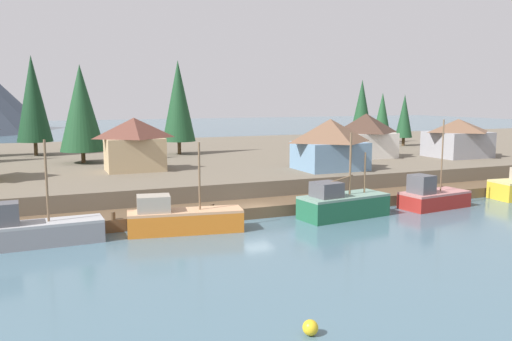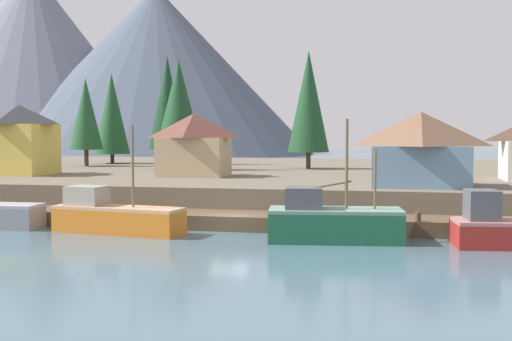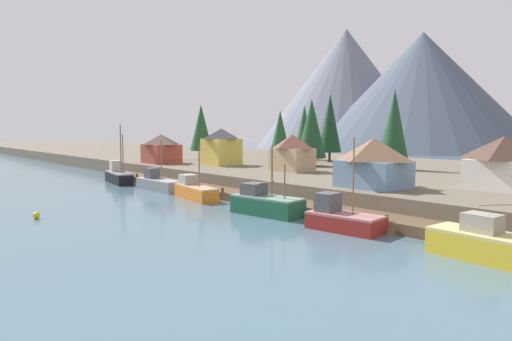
% 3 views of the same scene
% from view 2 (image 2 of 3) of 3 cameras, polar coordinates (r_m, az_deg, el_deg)
% --- Properties ---
extents(ground_plane, '(400.00, 400.00, 1.00)m').
position_cam_2_polar(ground_plane, '(62.94, 2.22, -3.09)').
color(ground_plane, '#476675').
extents(dock, '(80.00, 4.00, 1.60)m').
position_cam_2_polar(dock, '(45.32, -1.72, -4.32)').
color(dock, brown).
rests_on(dock, ground_plane).
extents(shoreline_bank, '(400.00, 56.00, 2.50)m').
position_cam_2_polar(shoreline_bank, '(74.59, 3.81, -0.74)').
color(shoreline_bank, '#665B4C').
rests_on(shoreline_bank, ground_plane).
extents(mountain_west_peak, '(87.41, 87.41, 58.08)m').
position_cam_2_polar(mountain_west_peak, '(222.42, -18.66, 8.96)').
color(mountain_west_peak, slate).
rests_on(mountain_west_peak, ground_plane).
extents(mountain_central_peak, '(95.19, 95.19, 50.05)m').
position_cam_2_polar(mountain_central_peak, '(204.16, -8.58, 8.48)').
color(mountain_central_peak, '#475160').
rests_on(mountain_central_peak, ground_plane).
extents(fishing_boat_orange, '(8.97, 3.67, 6.95)m').
position_cam_2_polar(fishing_boat_orange, '(43.91, -12.11, -3.87)').
color(fishing_boat_orange, '#CC6B1E').
rests_on(fishing_boat_orange, ground_plane).
extents(fishing_boat_green, '(8.23, 4.10, 7.31)m').
position_cam_2_polar(fishing_boat_green, '(39.92, 6.55, -4.40)').
color(fishing_boat_green, '#1E5B3D').
rests_on(fishing_boat_green, ground_plane).
extents(fishing_boat_red, '(6.94, 3.77, 8.29)m').
position_cam_2_polar(fishing_boat_red, '(40.39, 20.88, -4.68)').
color(fishing_boat_red, maroon).
rests_on(fishing_boat_red, ground_plane).
extents(house_blue, '(7.28, 6.10, 5.53)m').
position_cam_2_polar(house_blue, '(50.75, 13.97, 1.88)').
color(house_blue, '#6689A8').
rests_on(house_blue, shoreline_bank).
extents(house_yellow, '(5.98, 5.65, 6.62)m').
position_cam_2_polar(house_yellow, '(66.68, -19.67, 2.57)').
color(house_yellow, gold).
rests_on(house_yellow, shoreline_bank).
extents(house_tan, '(6.32, 4.60, 5.70)m').
position_cam_2_polar(house_tan, '(60.71, -5.38, 2.26)').
color(house_tan, tan).
rests_on(house_tan, shoreline_bank).
extents(conifer_near_left, '(4.55, 4.55, 11.58)m').
position_cam_2_polar(conifer_near_left, '(87.20, -12.30, 4.81)').
color(conifer_near_left, '#4C3823').
rests_on(conifer_near_left, shoreline_bank).
extents(conifer_back_left, '(4.64, 4.64, 13.50)m').
position_cam_2_polar(conifer_back_left, '(83.47, -7.62, 5.80)').
color(conifer_back_left, '#4C3823').
rests_on(conifer_back_left, shoreline_bank).
extents(conifer_back_right, '(4.55, 4.55, 12.92)m').
position_cam_2_polar(conifer_back_right, '(73.09, 4.54, 5.93)').
color(conifer_back_right, '#4C3823').
rests_on(conifer_back_right, shoreline_bank).
extents(conifer_far_left, '(5.27, 5.27, 11.75)m').
position_cam_2_polar(conifer_far_left, '(71.07, -6.65, 5.37)').
color(conifer_far_left, '#4C3823').
rests_on(conifer_far_left, shoreline_bank).
extents(conifer_far_right, '(3.93, 3.93, 10.36)m').
position_cam_2_polar(conifer_far_right, '(80.82, -14.42, 4.73)').
color(conifer_far_right, '#4C3823').
rests_on(conifer_far_right, shoreline_bank).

